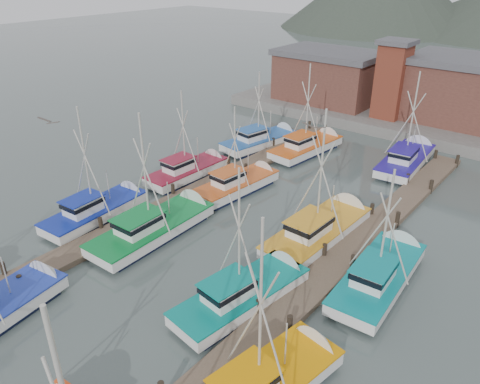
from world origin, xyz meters
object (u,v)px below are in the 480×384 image
Objects in this scene: lookout_tower at (392,79)px; boat_4 at (159,225)px; boat_12 at (309,146)px; boat_8 at (240,183)px.

lookout_tower is 0.83× the size of boat_4.
boat_12 is at bearing -102.06° from lookout_tower.
boat_12 is (-0.09, 11.06, 0.01)m from boat_8.
lookout_tower is 0.98× the size of boat_8.
boat_8 is (0.13, 8.99, -0.01)m from boat_4.
boat_4 is at bearing -86.16° from boat_8.
boat_4 reaches higher than boat_12.
lookout_tower is 24.16m from boat_8.
boat_12 is at bearing 87.88° from boat_4.
lookout_tower reaches higher than boat_8.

